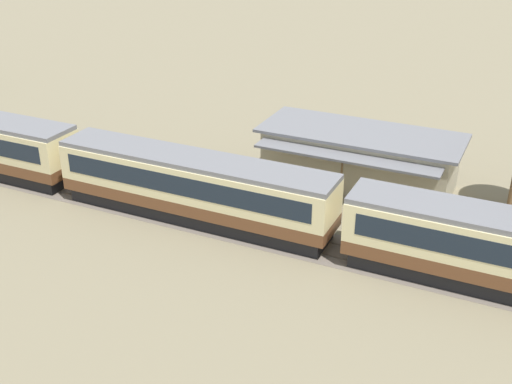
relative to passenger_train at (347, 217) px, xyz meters
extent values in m
cylinder|color=black|center=(3.31, -0.72, -1.88)|extent=(0.90, 0.18, 0.90)
cylinder|color=black|center=(3.31, 0.72, -1.88)|extent=(0.90, 0.18, 0.90)
cube|color=brown|center=(-9.82, 0.00, -1.03)|extent=(18.11, 3.18, 0.80)
cube|color=beige|center=(-9.82, 0.00, 0.47)|extent=(18.11, 3.18, 2.20)
cube|color=#192330|center=(-9.82, 0.00, 0.58)|extent=(16.66, 3.22, 1.23)
cube|color=slate|center=(-9.82, 0.00, 1.72)|extent=(18.11, 2.99, 0.30)
cube|color=black|center=(-9.82, 0.00, -1.87)|extent=(17.38, 2.74, 0.88)
cylinder|color=black|center=(-3.84, -0.72, -1.88)|extent=(0.90, 0.18, 0.90)
cylinder|color=black|center=(-3.84, 0.72, -1.88)|extent=(0.90, 0.18, 0.90)
cylinder|color=black|center=(-15.79, -0.72, -1.88)|extent=(0.90, 0.18, 0.90)
cylinder|color=black|center=(-15.79, 0.72, -1.88)|extent=(0.90, 0.18, 0.90)
cylinder|color=black|center=(-22.95, -0.72, -1.88)|extent=(0.90, 0.18, 0.90)
cylinder|color=black|center=(-22.95, 0.72, -1.88)|extent=(0.90, 0.18, 0.90)
cube|color=#665B51|center=(4.21, 0.00, -2.32)|extent=(130.81, 3.60, 0.01)
cube|color=#4C4238|center=(4.21, -0.72, -2.31)|extent=(130.81, 0.12, 0.04)
cube|color=#4C4238|center=(4.21, 0.72, -2.31)|extent=(130.81, 0.12, 0.04)
cube|color=#BCB293|center=(-2.08, 9.31, -0.47)|extent=(12.72, 5.14, 3.70)
cube|color=slate|center=(-2.08, 9.31, 1.48)|extent=(13.74, 5.55, 0.20)
cube|color=slate|center=(-2.08, 5.94, 0.98)|extent=(12.21, 1.60, 0.16)
cylinder|color=brown|center=(-2.08, 5.34, -0.71)|extent=(0.14, 0.14, 3.22)
camera|label=1|loc=(8.91, -30.67, 16.87)|focal=45.00mm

